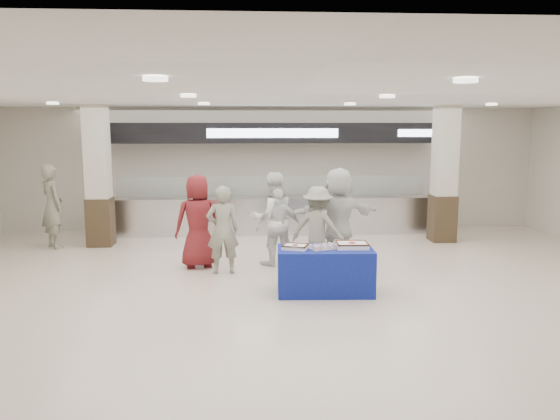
{
  "coord_description": "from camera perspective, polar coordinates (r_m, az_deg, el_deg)",
  "views": [
    {
      "loc": [
        -0.65,
        -8.34,
        2.74
      ],
      "look_at": [
        -0.04,
        1.6,
        1.19
      ],
      "focal_mm": 35.0,
      "sensor_mm": 36.0,
      "label": 1
    }
  ],
  "objects": [
    {
      "name": "column_left",
      "position": [
        13.03,
        -18.44,
        3.07
      ],
      "size": [
        0.55,
        0.55,
        3.2
      ],
      "color": "#322517",
      "rests_on": "ground"
    },
    {
      "name": "soldier_b",
      "position": [
        10.39,
        3.97,
        -1.93
      ],
      "size": [
        1.18,
        0.94,
        1.6
      ],
      "primitive_type": "imported",
      "rotation": [
        0.0,
        0.0,
        2.75
      ],
      "color": "gray",
      "rests_on": "ground"
    },
    {
      "name": "cupcake_tray",
      "position": [
        8.9,
        4.49,
        -3.85
      ],
      "size": [
        0.54,
        0.48,
        0.07
      ],
      "color": "#A6A6AB",
      "rests_on": "display_table"
    },
    {
      "name": "chef_tall",
      "position": [
        10.76,
        -0.79,
        -0.91
      ],
      "size": [
        1.06,
        0.93,
        1.83
      ],
      "primitive_type": "imported",
      "rotation": [
        0.0,
        0.0,
        3.45
      ],
      "color": "white",
      "rests_on": "ground"
    },
    {
      "name": "soldier_a",
      "position": [
        10.15,
        -6.01,
        -2.08
      ],
      "size": [
        0.64,
        0.47,
        1.65
      ],
      "primitive_type": "imported",
      "rotation": [
        0.0,
        0.0,
        3.27
      ],
      "color": "gray",
      "rests_on": "ground"
    },
    {
      "name": "display_table",
      "position": [
        9.04,
        4.74,
        -6.34
      ],
      "size": [
        1.58,
        0.85,
        0.75
      ],
      "primitive_type": "cube",
      "rotation": [
        0.0,
        0.0,
        -0.04
      ],
      "color": "navy",
      "rests_on": "ground"
    },
    {
      "name": "sheet_cake_left",
      "position": [
        8.88,
        1.6,
        -3.82
      ],
      "size": [
        0.47,
        0.41,
        0.09
      ],
      "color": "white",
      "rests_on": "display_table"
    },
    {
      "name": "civilian_white",
      "position": [
        10.78,
        6.07,
        -0.66
      ],
      "size": [
        1.88,
        0.97,
        1.93
      ],
      "primitive_type": "imported",
      "rotation": [
        0.0,
        0.0,
        3.38
      ],
      "color": "white",
      "rests_on": "ground"
    },
    {
      "name": "chef_short",
      "position": [
        10.64,
        -0.14,
        -1.82
      ],
      "size": [
        0.96,
        0.58,
        1.54
      ],
      "primitive_type": "imported",
      "rotation": [
        0.0,
        0.0,
        3.38
      ],
      "color": "white",
      "rests_on": "ground"
    },
    {
      "name": "column_right",
      "position": [
        13.43,
        16.77,
        3.3
      ],
      "size": [
        0.55,
        0.55,
        3.2
      ],
      "color": "#322517",
      "rests_on": "ground"
    },
    {
      "name": "ground",
      "position": [
        8.8,
        0.88,
        -9.29
      ],
      "size": [
        14.0,
        14.0,
        0.0
      ],
      "primitive_type": "plane",
      "color": "beige",
      "rests_on": "ground"
    },
    {
      "name": "serving_line",
      "position": [
        13.84,
        -0.81,
        2.28
      ],
      "size": [
        8.7,
        0.85,
        2.8
      ],
      "color": "silver",
      "rests_on": "ground"
    },
    {
      "name": "civilian_maroon",
      "position": [
        10.64,
        -8.55,
        -1.17
      ],
      "size": [
        1.0,
        0.77,
        1.81
      ],
      "primitive_type": "imported",
      "rotation": [
        0.0,
        0.0,
        3.38
      ],
      "color": "maroon",
      "rests_on": "ground"
    },
    {
      "name": "sheet_cake_right",
      "position": [
        9.03,
        7.53,
        -3.61
      ],
      "size": [
        0.52,
        0.41,
        0.1
      ],
      "color": "white",
      "rests_on": "display_table"
    },
    {
      "name": "soldier_bg",
      "position": [
        13.22,
        -22.69,
        0.37
      ],
      "size": [
        0.8,
        0.82,
        1.9
      ],
      "primitive_type": "imported",
      "rotation": [
        0.0,
        0.0,
        2.3
      ],
      "color": "gray",
      "rests_on": "ground"
    }
  ]
}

